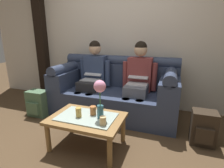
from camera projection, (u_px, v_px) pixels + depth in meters
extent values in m
plane|color=#4C3823|center=(83.00, 152.00, 2.03)|extent=(14.00, 14.00, 0.00)
cube|color=beige|center=(124.00, 27.00, 3.18)|extent=(6.00, 0.12, 2.90)
cube|color=black|center=(41.00, 28.00, 3.64)|extent=(0.20, 0.20, 2.90)
cube|color=#2D3851|center=(114.00, 102.00, 2.97)|extent=(2.04, 0.88, 0.42)
cube|color=#2D3851|center=(120.00, 75.00, 3.16)|extent=(2.04, 0.22, 0.40)
cylinder|color=#2D3851|center=(120.00, 61.00, 3.09)|extent=(2.04, 0.18, 0.18)
cube|color=#2D3851|center=(68.00, 78.00, 3.16)|extent=(0.28, 0.88, 0.28)
cylinder|color=#2D3851|center=(67.00, 68.00, 3.11)|extent=(0.18, 0.88, 0.18)
cube|color=#2D3851|center=(170.00, 88.00, 2.59)|extent=(0.28, 0.88, 0.28)
cylinder|color=#2D3851|center=(171.00, 75.00, 2.54)|extent=(0.18, 0.88, 0.18)
cube|color=#232326|center=(90.00, 85.00, 2.96)|extent=(0.34, 0.40, 0.15)
cylinder|color=#232326|center=(78.00, 105.00, 2.84)|extent=(0.12, 0.12, 0.42)
cylinder|color=#232326|center=(89.00, 107.00, 2.77)|extent=(0.12, 0.12, 0.42)
cube|color=navy|center=(96.00, 71.00, 3.13)|extent=(0.38, 0.22, 0.54)
cylinder|color=navy|center=(83.00, 72.00, 3.17)|extent=(0.09, 0.09, 0.44)
cylinder|color=navy|center=(107.00, 73.00, 3.02)|extent=(0.09, 0.09, 0.44)
sphere|color=tan|center=(95.00, 49.00, 3.00)|extent=(0.21, 0.21, 0.21)
sphere|color=black|center=(95.00, 46.00, 2.99)|extent=(0.19, 0.19, 0.19)
cube|color=silver|center=(91.00, 80.00, 2.96)|extent=(0.31, 0.22, 0.02)
cube|color=silver|center=(94.00, 72.00, 3.07)|extent=(0.31, 0.20, 0.10)
cube|color=black|center=(94.00, 72.00, 3.06)|extent=(0.27, 0.17, 0.08)
cube|color=#595B66|center=(136.00, 90.00, 2.71)|extent=(0.34, 0.40, 0.15)
cylinder|color=#595B66|center=(125.00, 112.00, 2.58)|extent=(0.12, 0.12, 0.42)
cylinder|color=#595B66|center=(139.00, 114.00, 2.52)|extent=(0.12, 0.12, 0.42)
cube|color=brown|center=(140.00, 74.00, 2.87)|extent=(0.38, 0.22, 0.54)
cylinder|color=brown|center=(125.00, 75.00, 2.92)|extent=(0.09, 0.09, 0.44)
cylinder|color=brown|center=(154.00, 77.00, 2.77)|extent=(0.09, 0.09, 0.44)
sphere|color=tan|center=(141.00, 50.00, 2.75)|extent=(0.21, 0.21, 0.21)
sphere|color=black|center=(141.00, 47.00, 2.74)|extent=(0.19, 0.19, 0.19)
cube|color=silver|center=(137.00, 84.00, 2.70)|extent=(0.31, 0.22, 0.02)
cube|color=silver|center=(139.00, 75.00, 2.80)|extent=(0.31, 0.21, 0.07)
cube|color=black|center=(139.00, 76.00, 2.79)|extent=(0.27, 0.18, 0.06)
cube|color=olive|center=(87.00, 119.00, 2.05)|extent=(0.85, 0.59, 0.04)
cube|color=#9EB2A8|center=(87.00, 117.00, 2.04)|extent=(0.67, 0.41, 0.01)
cylinder|color=olive|center=(48.00, 138.00, 2.00)|extent=(0.06, 0.06, 0.35)
cylinder|color=olive|center=(110.00, 152.00, 1.76)|extent=(0.06, 0.06, 0.35)
cylinder|color=olive|center=(71.00, 119.00, 2.44)|extent=(0.06, 0.06, 0.35)
cylinder|color=olive|center=(123.00, 129.00, 2.20)|extent=(0.06, 0.06, 0.35)
cylinder|color=#336672|center=(100.00, 111.00, 2.00)|extent=(0.07, 0.07, 0.15)
cylinder|color=#3D7538|center=(100.00, 98.00, 1.95)|extent=(0.01, 0.01, 0.18)
sphere|color=pink|center=(100.00, 86.00, 1.91)|extent=(0.14, 0.14, 0.14)
cylinder|color=gold|center=(79.00, 112.00, 2.02)|extent=(0.07, 0.07, 0.11)
cylinder|color=#DBB77A|center=(103.00, 121.00, 1.84)|extent=(0.07, 0.07, 0.09)
cylinder|color=#B26633|center=(93.00, 110.00, 2.07)|extent=(0.07, 0.07, 0.10)
cube|color=#4C6B4C|center=(38.00, 103.00, 2.92)|extent=(0.33, 0.22, 0.43)
cube|color=#4C6B4C|center=(33.00, 108.00, 2.81)|extent=(0.23, 0.05, 0.19)
cube|color=#2D2319|center=(203.00, 128.00, 2.15)|extent=(0.28, 0.22, 0.43)
cube|color=#2D2319|center=(204.00, 136.00, 2.04)|extent=(0.20, 0.05, 0.19)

